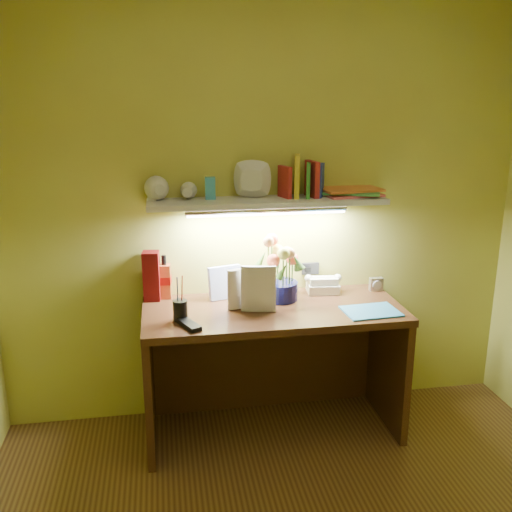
{
  "coord_description": "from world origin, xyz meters",
  "views": [
    {
      "loc": [
        -0.58,
        -1.63,
        1.86
      ],
      "look_at": [
        -0.07,
        1.35,
        1.0
      ],
      "focal_mm": 40.0,
      "sensor_mm": 36.0,
      "label": 1
    }
  ],
  "objects_px": {
    "telephone": "(323,283)",
    "whisky_bottle": "(165,277)",
    "desk": "(273,371)",
    "desk_clock": "(376,284)",
    "flower_bouquet": "(280,269)"
  },
  "relations": [
    {
      "from": "flower_bouquet",
      "to": "desk_clock",
      "type": "height_order",
      "value": "flower_bouquet"
    },
    {
      "from": "flower_bouquet",
      "to": "telephone",
      "type": "bearing_deg",
      "value": 14.81
    },
    {
      "from": "desk",
      "to": "flower_bouquet",
      "type": "height_order",
      "value": "flower_bouquet"
    },
    {
      "from": "telephone",
      "to": "desk_clock",
      "type": "distance_m",
      "value": 0.32
    },
    {
      "from": "desk",
      "to": "telephone",
      "type": "xyz_separation_m",
      "value": [
        0.33,
        0.2,
        0.43
      ]
    },
    {
      "from": "telephone",
      "to": "whisky_bottle",
      "type": "distance_m",
      "value": 0.91
    },
    {
      "from": "desk_clock",
      "to": "flower_bouquet",
      "type": "bearing_deg",
      "value": -174.65
    },
    {
      "from": "desk",
      "to": "telephone",
      "type": "relative_size",
      "value": 7.81
    },
    {
      "from": "telephone",
      "to": "desk_clock",
      "type": "xyz_separation_m",
      "value": [
        0.32,
        -0.02,
        -0.02
      ]
    },
    {
      "from": "telephone",
      "to": "whisky_bottle",
      "type": "height_order",
      "value": "whisky_bottle"
    },
    {
      "from": "desk",
      "to": "whisky_bottle",
      "type": "xyz_separation_m",
      "value": [
        -0.57,
        0.26,
        0.5
      ]
    },
    {
      "from": "desk_clock",
      "to": "whisky_bottle",
      "type": "bearing_deg",
      "value": 176.79
    },
    {
      "from": "telephone",
      "to": "desk",
      "type": "bearing_deg",
      "value": -143.23
    },
    {
      "from": "flower_bouquet",
      "to": "desk_clock",
      "type": "xyz_separation_m",
      "value": [
        0.59,
        0.05,
        -0.14
      ]
    },
    {
      "from": "desk",
      "to": "desk_clock",
      "type": "bearing_deg",
      "value": 15.44
    }
  ]
}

